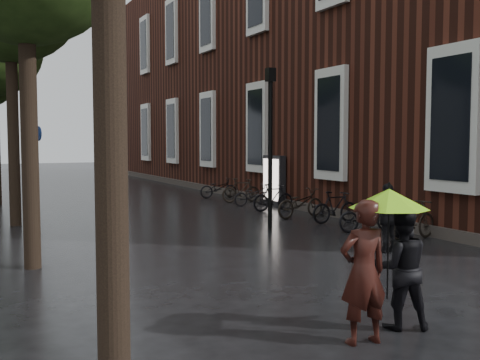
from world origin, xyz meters
TOP-DOWN VIEW (x-y plane):
  - brick_building at (10.47, 19.46)m, footprint 10.20×33.20m
  - person_burgundy at (-0.98, 0.92)m, footprint 0.68×0.48m
  - person_black at (-0.17, 1.15)m, footprint 0.96×0.87m
  - lime_umbrella at (-0.57, 0.95)m, footprint 0.99×0.99m
  - pedestrian_walking at (3.14, 5.14)m, footprint 0.92×0.43m
  - parked_bicycles at (4.59, 11.48)m, footprint 2.09×12.30m
  - ad_lightbox at (5.31, 13.94)m, footprint 0.29×1.26m
  - lamp_post at (2.37, 9.08)m, footprint 0.23×0.23m
  - cycle_sign at (-2.73, 17.47)m, footprint 0.16×0.55m

SIDE VIEW (x-z plane):
  - parked_bicycles at x=4.59m, z-range -0.05..0.97m
  - pedestrian_walking at x=3.14m, z-range 0.00..1.53m
  - person_black at x=-0.17m, z-range 0.00..1.60m
  - person_burgundy at x=-0.98m, z-range 0.00..1.77m
  - ad_lightbox at x=5.31m, z-range 0.00..1.91m
  - lime_umbrella at x=-0.57m, z-range 1.02..2.48m
  - cycle_sign at x=-2.73m, z-range 0.48..3.48m
  - lamp_post at x=2.37m, z-range 0.48..4.92m
  - brick_building at x=10.47m, z-range -0.01..11.99m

